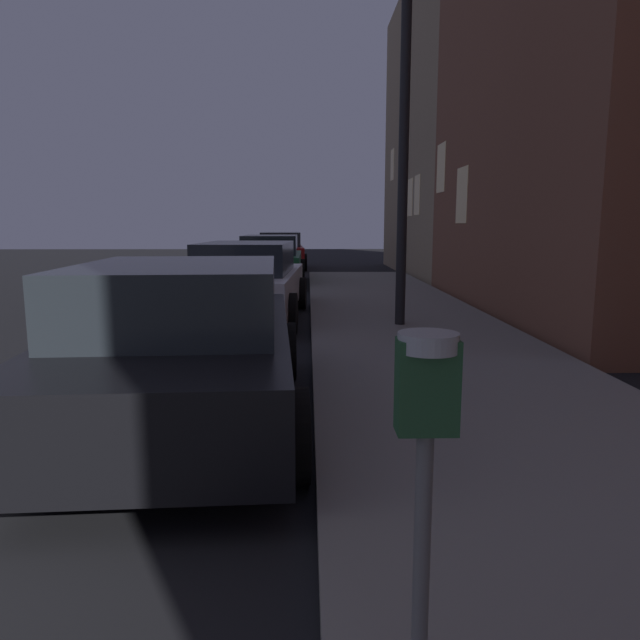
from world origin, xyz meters
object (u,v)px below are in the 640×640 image
Objects in this scene: car_red at (280,251)px; street_lamp at (405,91)px; parking_meter at (426,428)px; car_green at (271,260)px; car_black at (183,344)px; car_white at (248,281)px.

street_lamp is at bearing -79.54° from car_red.
street_lamp reaches higher than car_red.
parking_meter is 0.29× the size of car_green.
car_red is at bearing 93.89° from parking_meter.
car_red is (-0.00, 18.34, -0.00)m from car_black.
car_red is (-1.47, 21.64, -0.41)m from parking_meter.
street_lamp is (2.59, -1.41, 3.05)m from car_white.
street_lamp is (2.59, 4.30, 3.05)m from car_black.
car_white and car_green have the same top height.
car_black is 0.81× the size of street_lamp.
parking_meter is 0.29× the size of car_black.
car_green is 8.93m from street_lamp.
parking_meter is 21.69m from car_red.
car_white is at bearing 151.53° from street_lamp.
parking_meter is 3.64m from car_black.
car_green is (-0.00, 12.28, 0.00)m from car_black.
street_lamp reaches higher than car_white.
parking_meter is 9.14m from car_white.
car_black is 18.34m from car_red.
car_white is 4.24m from street_lamp.
car_white is 1.04× the size of car_green.
car_black is at bearing -89.95° from car_white.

